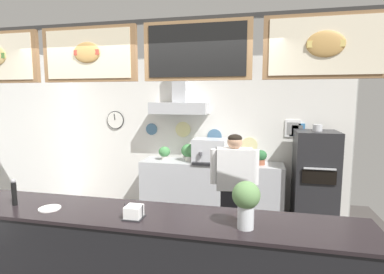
# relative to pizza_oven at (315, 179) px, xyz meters

# --- Properties ---
(back_wall_assembly) EXTENTS (5.20, 2.85, 2.74)m
(back_wall_assembly) POSITION_rel_pizza_oven_xyz_m (-1.96, 0.32, 0.71)
(back_wall_assembly) COLOR #9E9E99
(back_wall_assembly) RESTS_ON ground_plane
(service_counter) EXTENTS (4.03, 0.64, 1.01)m
(service_counter) POSITION_rel_pizza_oven_xyz_m (-1.94, -2.50, -0.26)
(service_counter) COLOR black
(service_counter) RESTS_ON ground_plane
(back_prep_counter) EXTENTS (2.41, 0.54, 0.93)m
(back_prep_counter) POSITION_rel_pizza_oven_xyz_m (-1.65, 0.11, -0.30)
(back_prep_counter) COLOR #B7BABF
(back_prep_counter) RESTS_ON ground_plane
(pizza_oven) EXTENTS (0.63, 0.67, 1.62)m
(pizza_oven) POSITION_rel_pizza_oven_xyz_m (0.00, 0.00, 0.00)
(pizza_oven) COLOR #232326
(pizza_oven) RESTS_ON ground_plane
(shop_worker) EXTENTS (0.59, 0.28, 1.58)m
(shop_worker) POSITION_rel_pizza_oven_xyz_m (-1.15, -1.22, 0.08)
(shop_worker) COLOR #232328
(shop_worker) RESTS_ON ground_plane
(espresso_machine) EXTENTS (0.54, 0.46, 0.40)m
(espresso_machine) POSITION_rel_pizza_oven_xyz_m (-1.68, 0.08, 0.37)
(espresso_machine) COLOR silver
(espresso_machine) RESTS_ON back_prep_counter
(potted_basil) EXTENTS (0.20, 0.20, 0.24)m
(potted_basil) POSITION_rel_pizza_oven_xyz_m (-0.83, 0.09, 0.31)
(potted_basil) COLOR #9E563D
(potted_basil) RESTS_ON back_prep_counter
(potted_rosemary) EXTENTS (0.26, 0.26, 0.30)m
(potted_rosemary) POSITION_rel_pizza_oven_xyz_m (-2.05, 0.14, 0.34)
(potted_rosemary) COLOR beige
(potted_rosemary) RESTS_ON back_prep_counter
(potted_oregano) EXTENTS (0.20, 0.20, 0.24)m
(potted_oregano) POSITION_rel_pizza_oven_xyz_m (-2.48, 0.12, 0.31)
(potted_oregano) COLOR beige
(potted_oregano) RESTS_ON back_prep_counter
(pepper_grinder) EXTENTS (0.05, 0.05, 0.25)m
(pepper_grinder) POSITION_rel_pizza_oven_xyz_m (-3.10, -2.56, 0.38)
(pepper_grinder) COLOR black
(pepper_grinder) RESTS_ON service_counter
(napkin_holder) EXTENTS (0.17, 0.16, 0.12)m
(napkin_holder) POSITION_rel_pizza_oven_xyz_m (-1.88, -2.61, 0.30)
(napkin_holder) COLOR #262628
(napkin_holder) RESTS_ON service_counter
(basil_vase) EXTENTS (0.22, 0.22, 0.37)m
(basil_vase) POSITION_rel_pizza_oven_xyz_m (-0.95, -2.60, 0.46)
(basil_vase) COLOR silver
(basil_vase) RESTS_ON service_counter
(condiment_plate) EXTENTS (0.19, 0.19, 0.01)m
(condiment_plate) POSITION_rel_pizza_oven_xyz_m (-2.71, -2.58, 0.26)
(condiment_plate) COLOR white
(condiment_plate) RESTS_ON service_counter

